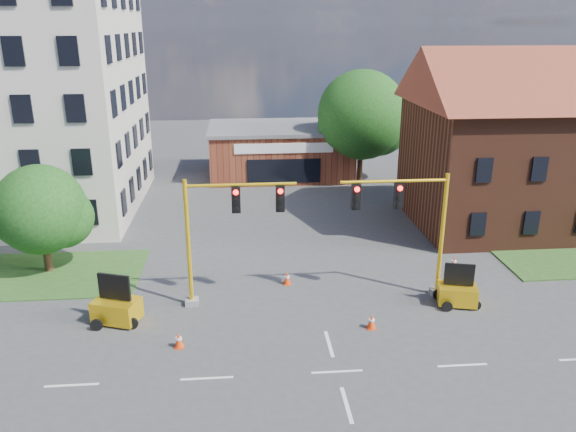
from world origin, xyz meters
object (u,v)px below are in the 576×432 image
(signal_mast_west, at_px, (224,227))
(trailer_east, at_px, (457,292))
(trailer_west, at_px, (117,308))
(pickup_white, at_px, (498,217))
(signal_mast_east, at_px, (409,221))

(signal_mast_west, distance_m, trailer_east, 11.50)
(trailer_west, distance_m, trailer_east, 15.82)
(trailer_east, height_order, pickup_white, trailer_east)
(signal_mast_east, bearing_deg, signal_mast_west, 180.00)
(signal_mast_east, distance_m, pickup_white, 13.09)
(pickup_white, bearing_deg, trailer_east, 139.77)
(signal_mast_east, height_order, trailer_east, signal_mast_east)
(trailer_east, distance_m, pickup_white, 12.12)
(signal_mast_east, xyz_separation_m, trailer_west, (-13.57, -1.35, -3.22))
(trailer_east, bearing_deg, signal_mast_east, 168.49)
(signal_mast_west, xyz_separation_m, signal_mast_east, (8.71, 0.00, 0.00))
(signal_mast_west, height_order, signal_mast_east, same)
(trailer_west, bearing_deg, trailer_east, 20.49)
(trailer_west, relative_size, pickup_white, 0.43)
(pickup_white, bearing_deg, trailer_west, 107.78)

